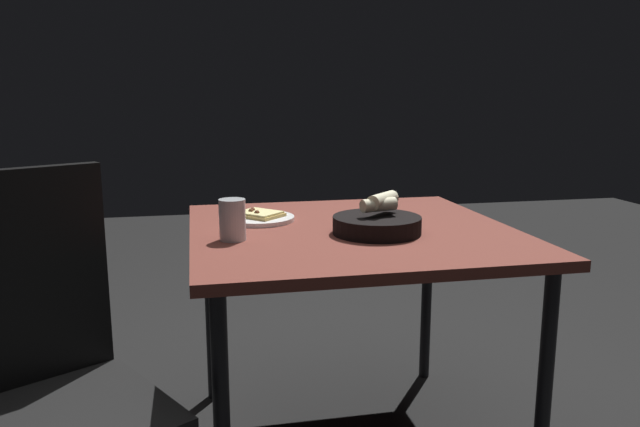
# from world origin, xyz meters

# --- Properties ---
(dining_table) EXTENTS (0.95, 0.96, 0.73)m
(dining_table) POSITION_xyz_m (0.00, 0.00, 0.66)
(dining_table) COLOR brown
(dining_table) RESTS_ON ground
(pizza_plate) EXTENTS (0.22, 0.22, 0.04)m
(pizza_plate) POSITION_xyz_m (-0.16, -0.26, 0.74)
(pizza_plate) COLOR white
(pizza_plate) RESTS_ON dining_table
(bread_basket) EXTENTS (0.26, 0.26, 0.12)m
(bread_basket) POSITION_xyz_m (0.09, 0.05, 0.76)
(bread_basket) COLOR black
(bread_basket) RESTS_ON dining_table
(beer_glass) EXTENTS (0.07, 0.07, 0.11)m
(beer_glass) POSITION_xyz_m (0.08, -0.36, 0.78)
(beer_glass) COLOR silver
(beer_glass) RESTS_ON dining_table
(chair_near) EXTENTS (0.60, 0.60, 0.96)m
(chair_near) POSITION_xyz_m (0.37, -0.82, 0.53)
(chair_near) COLOR black
(chair_near) RESTS_ON ground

